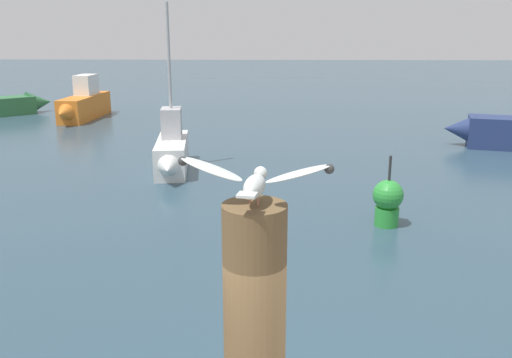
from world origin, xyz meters
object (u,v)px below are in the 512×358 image
Objects in this scene: seagull at (255,179)px; boat_orange at (82,104)px; channel_buoy at (388,201)px; mooring_post at (255,308)px; boat_white at (172,151)px.

seagull reaches higher than boat_orange.
boat_orange is 3.08× the size of channel_buoy.
channel_buoy is (2.23, 7.24, -1.79)m from mooring_post.
seagull is at bearing 79.23° from mooring_post.
boat_white is at bearing 140.73° from channel_buoy.
mooring_post is at bearing -68.72° from boat_orange.
boat_white reaches higher than seagull.
mooring_post is at bearing -100.77° from seagull.
mooring_post is 0.25× the size of boat_white.
seagull is at bearing -107.11° from channel_buoy.
mooring_post is 1.49× the size of seagull.
channel_buoy is (2.23, 7.24, -2.42)m from seagull.
boat_white is at bearing 102.44° from seagull.
seagull is at bearing -68.72° from boat_orange.
channel_buoy is at bearing -39.27° from boat_white.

